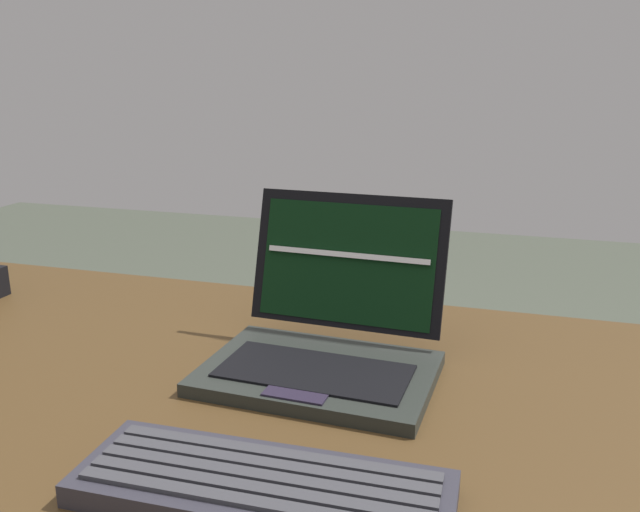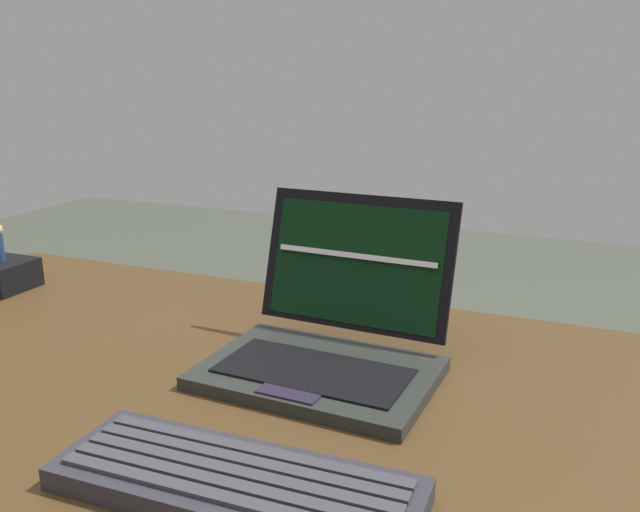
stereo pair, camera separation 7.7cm
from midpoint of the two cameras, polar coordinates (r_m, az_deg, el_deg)
desk at (r=0.81m, az=1.44°, el=-18.82°), size 1.73×0.75×0.73m
laptop_front at (r=0.84m, az=-2.00°, el=-7.11°), size 0.29×0.26×0.21m
external_keyboard at (r=0.62m, az=-8.78°, el=-19.25°), size 0.34×0.13×0.03m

